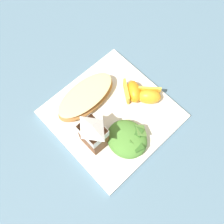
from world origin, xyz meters
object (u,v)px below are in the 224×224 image
at_px(white_plate, 112,115).
at_px(orange_wedge_middle, 132,91).
at_px(green_salad_pile, 127,139).
at_px(orange_wedge_front, 149,96).
at_px(milk_carton, 93,133).
at_px(cheesy_pizza_bread, 86,97).

bearing_deg(white_plate, orange_wedge_middle, -85.95).
bearing_deg(orange_wedge_middle, white_plate, 94.05).
bearing_deg(green_salad_pile, orange_wedge_middle, -50.09).
bearing_deg(white_plate, green_salad_pile, 162.49).
relative_size(white_plate, orange_wedge_front, 4.09).
bearing_deg(milk_carton, cheesy_pizza_bread, -31.20).
bearing_deg(green_salad_pile, milk_carton, 46.19).
height_order(white_plate, milk_carton, milk_carton).
xyz_separation_m(cheesy_pizza_bread, milk_carton, (-0.10, 0.06, 0.04)).
bearing_deg(orange_wedge_front, milk_carton, 86.20).
height_order(milk_carton, orange_wedge_front, milk_carton).
height_order(green_salad_pile, orange_wedge_middle, green_salad_pile).
height_order(cheesy_pizza_bread, green_salad_pile, green_salad_pile).
bearing_deg(cheesy_pizza_bread, white_plate, -162.94).
bearing_deg(milk_carton, green_salad_pile, -133.81).
xyz_separation_m(milk_carton, orange_wedge_middle, (0.03, -0.15, -0.04)).
bearing_deg(orange_wedge_front, green_salad_pile, 109.32).
relative_size(milk_carton, orange_wedge_front, 1.61).
distance_m(white_plate, cheesy_pizza_bread, 0.08).
xyz_separation_m(white_plate, orange_wedge_middle, (0.01, -0.07, 0.03)).
distance_m(cheesy_pizza_bread, orange_wedge_middle, 0.12).
bearing_deg(cheesy_pizza_bread, orange_wedge_middle, -124.72).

